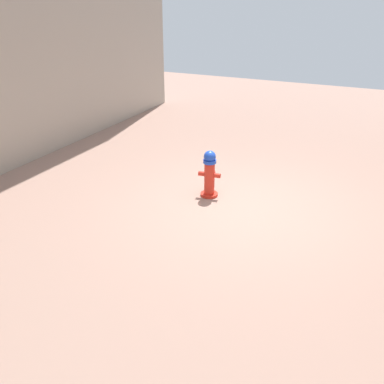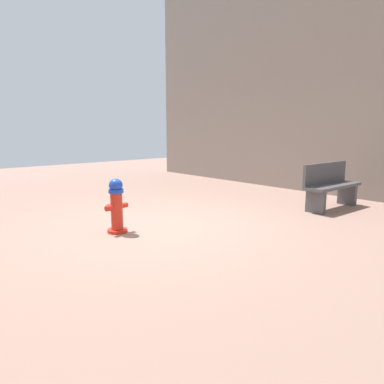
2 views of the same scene
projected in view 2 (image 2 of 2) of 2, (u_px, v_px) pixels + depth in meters
name	position (u px, v px, depth m)	size (l,w,h in m)	color
ground_plane	(161.00, 227.00, 6.12)	(23.40, 23.40, 0.00)	#9E7A6B
fire_hydrant	(116.00, 206.00, 5.73)	(0.42, 0.39, 0.88)	red
bench_near	(330.00, 185.00, 7.47)	(1.57, 0.50, 0.95)	#4C4C51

